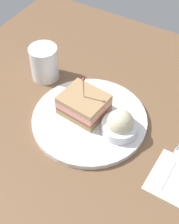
# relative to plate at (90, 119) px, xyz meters

# --- Properties ---
(ground_plane) EXTENTS (0.90, 0.90, 0.02)m
(ground_plane) POSITION_rel_plate_xyz_m (0.00, 0.00, -0.02)
(ground_plane) COLOR brown
(plate) EXTENTS (0.28, 0.28, 0.01)m
(plate) POSITION_rel_plate_xyz_m (0.00, 0.00, 0.00)
(plate) COLOR white
(plate) RESTS_ON ground_plane
(sandwich_half_center) EXTENTS (0.10, 0.11, 0.11)m
(sandwich_half_center) POSITION_rel_plate_xyz_m (-0.01, -0.02, 0.03)
(sandwich_half_center) COLOR tan
(sandwich_half_center) RESTS_ON plate
(coleslaw_bowl) EXTENTS (0.08, 0.08, 0.06)m
(coleslaw_bowl) POSITION_rel_plate_xyz_m (0.00, 0.08, 0.03)
(coleslaw_bowl) COLOR white
(coleslaw_bowl) RESTS_ON plate
(drink_glass) EXTENTS (0.07, 0.07, 0.09)m
(drink_glass) POSITION_rel_plate_xyz_m (-0.08, -0.19, 0.03)
(drink_glass) COLOR silver
(drink_glass) RESTS_ON ground_plane
(napkin) EXTENTS (0.12, 0.11, 0.00)m
(napkin) POSITION_rel_plate_xyz_m (0.04, 0.24, -0.01)
(napkin) COLOR beige
(napkin) RESTS_ON ground_plane
(fork) EXTENTS (0.13, 0.02, 0.00)m
(fork) POSITION_rel_plate_xyz_m (0.00, 0.22, -0.00)
(fork) COLOR silver
(fork) RESTS_ON ground_plane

